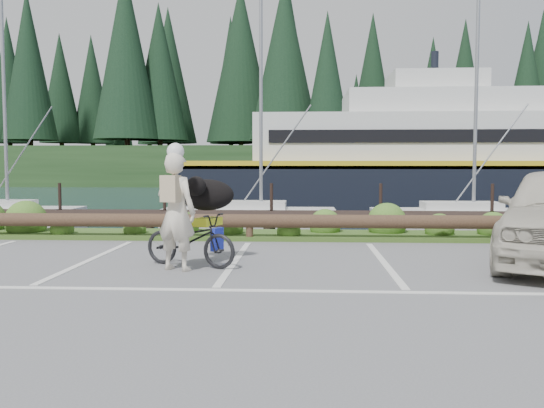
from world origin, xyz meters
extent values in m
plane|color=#5D5E60|center=(0.00, 0.00, 0.00)|extent=(72.00, 72.00, 0.00)
plane|color=#172938|center=(0.00, 48.00, -1.20)|extent=(160.00, 160.00, 0.00)
cube|color=#3D5B21|center=(0.00, 5.30, 0.05)|extent=(34.00, 1.60, 0.10)
imported|color=black|center=(-0.69, 1.40, 0.45)|extent=(1.81, 1.18, 0.90)
imported|color=beige|center=(-0.84, 1.03, 0.95)|extent=(0.81, 0.67, 1.89)
ellipsoid|color=black|center=(-0.49, 1.91, 1.17)|extent=(0.78, 1.05, 0.55)
camera|label=1|loc=(1.21, -8.05, 1.71)|focal=38.00mm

